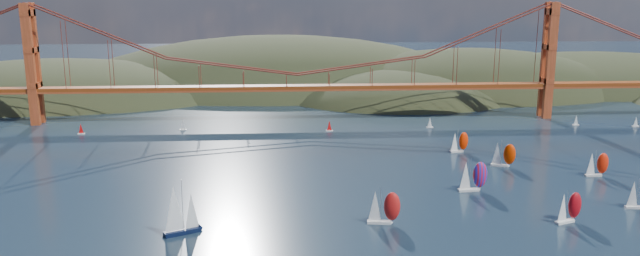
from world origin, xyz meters
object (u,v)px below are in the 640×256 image
object	(u,v)px
racer_0	(383,207)
racer_3	(503,154)
sloop_navy	(180,210)
racer_1	(569,207)
racer_2	(640,194)
racer_5	(459,142)
racer_4	(597,164)
racer_rwb	(472,176)

from	to	relation	value
racer_0	racer_3	bearing A→B (deg)	52.55
racer_3	sloop_navy	bearing A→B (deg)	-131.69
racer_0	racer_1	size ratio (longest dim) A/B	1.08
sloop_navy	racer_2	bearing A→B (deg)	-21.70
racer_5	racer_0	bearing A→B (deg)	-135.68
racer_1	racer_5	distance (m)	74.45
racer_0	racer_3	size ratio (longest dim) A/B	1.06
racer_4	racer_5	distance (m)	50.11
racer_2	racer_5	bearing A→B (deg)	123.27
racer_rwb	racer_1	bearing A→B (deg)	-62.85
racer_0	racer_1	bearing A→B (deg)	4.69
racer_rwb	racer_2	bearing A→B (deg)	-28.70
racer_4	racer_5	xyz separation A→B (m)	(-37.09, 33.69, -0.14)
racer_3	racer_5	world-z (taller)	racer_3
racer_0	racer_2	world-z (taller)	racer_0
racer_4	racer_2	bearing A→B (deg)	-99.72
sloop_navy	racer_2	distance (m)	128.23
racer_0	racer_2	bearing A→B (deg)	12.64
racer_1	racer_rwb	size ratio (longest dim) A/B	0.88
racer_2	racer_3	xyz separation A→B (m)	(-24.03, 44.33, 0.23)
racer_5	racer_rwb	distance (m)	47.16
racer_5	sloop_navy	bearing A→B (deg)	-157.08
racer_0	racer_5	size ratio (longest dim) A/B	1.15
racer_rwb	racer_0	bearing A→B (deg)	-147.07
sloop_navy	racer_5	xyz separation A→B (m)	(93.79, 75.59, -2.28)
racer_0	racer_rwb	bearing A→B (deg)	45.73
racer_1	sloop_navy	bearing A→B (deg)	159.95
racer_2	racer_5	distance (m)	73.02
racer_4	racer_5	world-z (taller)	racer_4
racer_1	racer_4	size ratio (longest dim) A/B	1.03
sloop_navy	racer_3	world-z (taller)	sloop_navy
racer_2	sloop_navy	bearing A→B (deg)	-169.54
racer_0	racer_2	distance (m)	75.23
racer_2	racer_rwb	xyz separation A→B (m)	(-42.91, 18.36, 0.73)
racer_2	racer_3	distance (m)	50.42
racer_3	racer_5	size ratio (longest dim) A/B	1.09
racer_2	racer_3	world-z (taller)	racer_3
racer_rwb	racer_3	bearing A→B (deg)	48.45
racer_1	racer_3	bearing A→B (deg)	67.80
racer_1	racer_2	bearing A→B (deg)	-0.73
sloop_navy	racer_0	distance (m)	53.02
sloop_navy	racer_4	size ratio (longest dim) A/B	1.61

